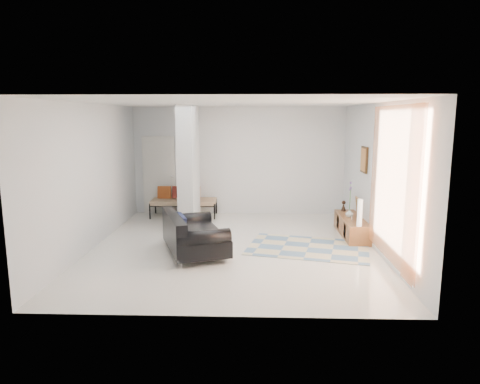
{
  "coord_description": "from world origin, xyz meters",
  "views": [
    {
      "loc": [
        0.41,
        -8.14,
        2.54
      ],
      "look_at": [
        0.12,
        0.6,
        1.0
      ],
      "focal_mm": 32.0,
      "sensor_mm": 36.0,
      "label": 1
    }
  ],
  "objects": [
    {
      "name": "wall_art",
      "position": [
        2.72,
        0.9,
        1.65
      ],
      "size": [
        0.04,
        0.45,
        0.55
      ],
      "primitive_type": "cube",
      "color": "#38230F",
      "rests_on": "wall_right"
    },
    {
      "name": "loveseat",
      "position": [
        -0.76,
        -0.42,
        0.35
      ],
      "size": [
        1.49,
        1.9,
        0.76
      ],
      "rotation": [
        0.0,
        0.0,
        0.35
      ],
      "color": "silver",
      "rests_on": "floor"
    },
    {
      "name": "floor",
      "position": [
        0.0,
        0.0,
        0.0
      ],
      "size": [
        6.0,
        6.0,
        0.0
      ],
      "primitive_type": "plane",
      "color": "silver",
      "rests_on": "ground"
    },
    {
      "name": "bronze_figurine",
      "position": [
        2.47,
        1.56,
        0.52
      ],
      "size": [
        0.13,
        0.13,
        0.24
      ],
      "primitive_type": null,
      "rotation": [
        0.0,
        0.0,
        -0.06
      ],
      "color": "black",
      "rests_on": "media_console"
    },
    {
      "name": "wall_front",
      "position": [
        0.0,
        -3.0,
        1.4
      ],
      "size": [
        6.0,
        0.0,
        6.0
      ],
      "primitive_type": "plane",
      "rotation": [
        -1.57,
        0.0,
        0.0
      ],
      "color": "silver",
      "rests_on": "ground"
    },
    {
      "name": "wall_back",
      "position": [
        0.0,
        3.0,
        1.4
      ],
      "size": [
        6.0,
        0.0,
        6.0
      ],
      "primitive_type": "plane",
      "rotation": [
        1.57,
        0.0,
        0.0
      ],
      "color": "silver",
      "rests_on": "ground"
    },
    {
      "name": "vase",
      "position": [
        2.47,
        0.94,
        0.49
      ],
      "size": [
        0.18,
        0.18,
        0.18
      ],
      "primitive_type": "imported",
      "rotation": [
        0.0,
        0.0,
        0.07
      ],
      "color": "silver",
      "rests_on": "media_console"
    },
    {
      "name": "hallway_door",
      "position": [
        -2.1,
        2.96,
        1.02
      ],
      "size": [
        0.85,
        0.06,
        2.04
      ],
      "primitive_type": "cube",
      "color": "silver",
      "rests_on": "floor"
    },
    {
      "name": "wall_left",
      "position": [
        -2.75,
        0.0,
        1.4
      ],
      "size": [
        0.0,
        6.0,
        6.0
      ],
      "primitive_type": "plane",
      "rotation": [
        1.57,
        0.0,
        1.57
      ],
      "color": "silver",
      "rests_on": "ground"
    },
    {
      "name": "daybed",
      "position": [
        -1.43,
        2.63,
        0.42
      ],
      "size": [
        1.67,
        0.73,
        0.77
      ],
      "rotation": [
        0.0,
        0.0,
        0.02
      ],
      "color": "black",
      "rests_on": "floor"
    },
    {
      "name": "partition_column",
      "position": [
        -1.1,
        1.6,
        1.4
      ],
      "size": [
        0.35,
        1.2,
        2.8
      ],
      "primitive_type": "cube",
      "color": "#B7BDBF",
      "rests_on": "floor"
    },
    {
      "name": "curtain",
      "position": [
        2.67,
        -1.15,
        1.45
      ],
      "size": [
        0.0,
        2.55,
        2.55
      ],
      "primitive_type": "plane",
      "rotation": [
        1.57,
        0.0,
        1.57
      ],
      "color": "#FF8843",
      "rests_on": "wall_right"
    },
    {
      "name": "media_console",
      "position": [
        2.52,
        0.9,
        0.21
      ],
      "size": [
        0.45,
        1.66,
        0.8
      ],
      "color": "brown",
      "rests_on": "floor"
    },
    {
      "name": "ceiling",
      "position": [
        0.0,
        0.0,
        2.8
      ],
      "size": [
        6.0,
        6.0,
        0.0
      ],
      "primitive_type": "plane",
      "rotation": [
        3.14,
        0.0,
        0.0
      ],
      "color": "white",
      "rests_on": "wall_back"
    },
    {
      "name": "cylinder_lamp",
      "position": [
        2.5,
        0.18,
        0.67
      ],
      "size": [
        0.1,
        0.1,
        0.54
      ],
      "primitive_type": "cylinder",
      "color": "silver",
      "rests_on": "media_console"
    },
    {
      "name": "area_rug",
      "position": [
        1.48,
        -0.03,
        0.01
      ],
      "size": [
        2.59,
        2.03,
        0.01
      ],
      "primitive_type": "cube",
      "rotation": [
        0.0,
        0.0,
        -0.23
      ],
      "color": "#BFB792",
      "rests_on": "floor"
    },
    {
      "name": "wall_right",
      "position": [
        2.75,
        0.0,
        1.4
      ],
      "size": [
        0.0,
        6.0,
        6.0
      ],
      "primitive_type": "plane",
      "rotation": [
        1.57,
        0.0,
        -1.57
      ],
      "color": "silver",
      "rests_on": "ground"
    }
  ]
}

